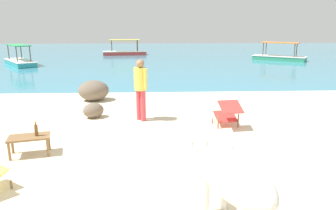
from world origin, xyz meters
name	(u,v)px	position (x,y,z in m)	size (l,w,h in m)	color
sand_beach	(161,181)	(0.00, 0.00, 0.02)	(18.00, 14.00, 0.04)	beige
water_surface	(155,56)	(0.00, 22.00, 0.00)	(60.00, 36.00, 0.03)	teal
cow	(231,175)	(0.84, -1.25, 0.73)	(1.01, 1.87, 1.05)	silver
low_bench_table	(29,139)	(-2.53, 1.16, 0.36)	(0.84, 0.61, 0.38)	brown
bottle	(36,130)	(-2.38, 1.18, 0.54)	(0.07, 0.07, 0.30)	brown
deck_chair_far	(228,112)	(1.72, 2.69, 0.42)	(0.64, 0.84, 0.68)	brown
person_standing	(141,85)	(-0.44, 3.41, 0.99)	(0.36, 0.41, 1.62)	#CC3D47
shore_rock_large	(93,110)	(-1.76, 3.71, 0.25)	(0.57, 0.47, 0.41)	#6B5B4C
shore_rock_medium	(94,91)	(-2.11, 5.77, 0.38)	(1.00, 0.88, 0.68)	#6B5B4C
boat_teal	(20,61)	(-8.57, 15.89, 0.29)	(3.06, 3.67, 1.29)	teal
boat_red	(125,52)	(-2.53, 22.78, 0.29)	(3.78, 1.56, 1.29)	#C63833
boat_green	(279,57)	(8.98, 17.95, 0.29)	(3.68, 3.02, 1.29)	#338E66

